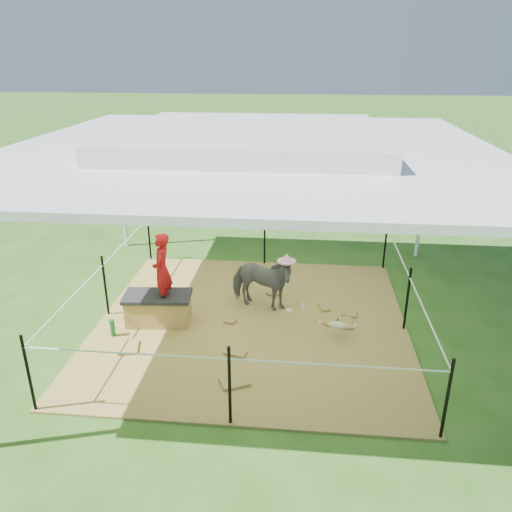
# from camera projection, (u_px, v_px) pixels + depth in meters

# --- Properties ---
(ground) EXTENTS (90.00, 90.00, 0.00)m
(ground) POSITION_uv_depth(u_px,v_px,m) (252.00, 323.00, 7.58)
(ground) COLOR #2D5919
(ground) RESTS_ON ground
(hay_patch) EXTENTS (4.60, 4.60, 0.03)m
(hay_patch) POSITION_uv_depth(u_px,v_px,m) (252.00, 322.00, 7.57)
(hay_patch) COLOR brown
(hay_patch) RESTS_ON ground
(canopy_tent) EXTENTS (6.30, 6.30, 2.90)m
(canopy_tent) POSITION_uv_depth(u_px,v_px,m) (252.00, 144.00, 6.56)
(canopy_tent) COLOR silver
(canopy_tent) RESTS_ON ground
(rope_fence) EXTENTS (4.54, 4.54, 1.00)m
(rope_fence) POSITION_uv_depth(u_px,v_px,m) (252.00, 284.00, 7.33)
(rope_fence) COLOR black
(rope_fence) RESTS_ON ground
(straw_bale) EXTENTS (0.96, 0.54, 0.41)m
(straw_bale) POSITION_uv_depth(u_px,v_px,m) (158.00, 310.00, 7.46)
(straw_bale) COLOR #A6813C
(straw_bale) RESTS_ON hay_patch
(dark_cloth) EXTENTS (1.03, 0.60, 0.05)m
(dark_cloth) POSITION_uv_depth(u_px,v_px,m) (157.00, 296.00, 7.37)
(dark_cloth) COLOR black
(dark_cloth) RESTS_ON straw_bale
(woman) EXTENTS (0.30, 0.43, 1.11)m
(woman) POSITION_uv_depth(u_px,v_px,m) (161.00, 264.00, 7.16)
(woman) COLOR #B31115
(woman) RESTS_ON straw_bale
(green_bottle) EXTENTS (0.08, 0.08, 0.26)m
(green_bottle) POSITION_uv_depth(u_px,v_px,m) (113.00, 328.00, 7.12)
(green_bottle) COLOR #16672C
(green_bottle) RESTS_ON hay_patch
(pony) EXTENTS (1.16, 0.77, 0.90)m
(pony) POSITION_uv_depth(u_px,v_px,m) (261.00, 282.00, 7.78)
(pony) COLOR #515156
(pony) RESTS_ON hay_patch
(pink_hat) EXTENTS (0.28, 0.28, 0.13)m
(pink_hat) POSITION_uv_depth(u_px,v_px,m) (261.00, 251.00, 7.58)
(pink_hat) COLOR #FF93C4
(pink_hat) RESTS_ON pony
(foal) EXTENTS (0.92, 0.67, 0.46)m
(foal) POSITION_uv_depth(u_px,v_px,m) (338.00, 324.00, 7.03)
(foal) COLOR beige
(foal) RESTS_ON hay_patch
(trash_barrel) EXTENTS (0.72, 0.72, 0.89)m
(trash_barrel) POSITION_uv_depth(u_px,v_px,m) (417.00, 200.00, 12.25)
(trash_barrel) COLOR blue
(trash_barrel) RESTS_ON ground
(picnic_table_near) EXTENTS (2.45, 2.27, 0.83)m
(picnic_table_near) POSITION_uv_depth(u_px,v_px,m) (338.00, 178.00, 14.49)
(picnic_table_near) COLOR brown
(picnic_table_near) RESTS_ON ground
(picnic_table_far) EXTENTS (2.44, 2.13, 0.85)m
(picnic_table_far) POSITION_uv_depth(u_px,v_px,m) (444.00, 170.00, 15.48)
(picnic_table_far) COLOR #58321E
(picnic_table_far) RESTS_ON ground
(distant_person) EXTENTS (0.61, 0.55, 1.04)m
(distant_person) POSITION_uv_depth(u_px,v_px,m) (345.00, 181.00, 13.74)
(distant_person) COLOR #327ABD
(distant_person) RESTS_ON ground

